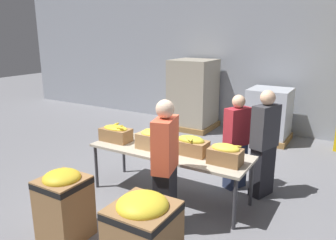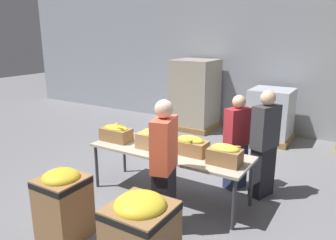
{
  "view_description": "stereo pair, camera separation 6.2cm",
  "coord_description": "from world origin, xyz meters",
  "views": [
    {
      "loc": [
        2.32,
        -3.96,
        2.44
      ],
      "look_at": [
        -0.11,
        0.14,
        1.16
      ],
      "focal_mm": 35.0,
      "sensor_mm": 36.0,
      "label": 1
    },
    {
      "loc": [
        2.37,
        -3.93,
        2.44
      ],
      "look_at": [
        -0.11,
        0.14,
        1.16
      ],
      "focal_mm": 35.0,
      "sensor_mm": 36.0,
      "label": 2
    }
  ],
  "objects": [
    {
      "name": "ground_plane",
      "position": [
        0.0,
        0.0,
        0.0
      ],
      "size": [
        30.0,
        30.0,
        0.0
      ],
      "primitive_type": "plane",
      "color": "slate"
    },
    {
      "name": "wall_back",
      "position": [
        0.0,
        4.21,
        2.0
      ],
      "size": [
        16.0,
        0.08,
        4.0
      ],
      "color": "#9399A3",
      "rests_on": "ground_plane"
    },
    {
      "name": "sorting_table",
      "position": [
        0.0,
        0.0,
        0.7
      ],
      "size": [
        2.43,
        0.83,
        0.75
      ],
      "color": "#B2A893",
      "rests_on": "ground_plane"
    },
    {
      "name": "banana_box_0",
      "position": [
        -0.95,
        -0.08,
        0.88
      ],
      "size": [
        0.5,
        0.31,
        0.28
      ],
      "color": "olive",
      "rests_on": "sorting_table"
    },
    {
      "name": "banana_box_1",
      "position": [
        -0.27,
        -0.06,
        0.89
      ],
      "size": [
        0.43,
        0.31,
        0.29
      ],
      "color": "tan",
      "rests_on": "sorting_table"
    },
    {
      "name": "banana_box_2",
      "position": [
        0.35,
        0.01,
        0.88
      ],
      "size": [
        0.49,
        0.28,
        0.28
      ],
      "color": "olive",
      "rests_on": "sorting_table"
    },
    {
      "name": "banana_box_3",
      "position": [
        0.9,
        -0.08,
        0.89
      ],
      "size": [
        0.44,
        0.27,
        0.28
      ],
      "color": "olive",
      "rests_on": "sorting_table"
    },
    {
      "name": "volunteer_0",
      "position": [
        1.19,
        0.76,
        0.82
      ],
      "size": [
        0.35,
        0.49,
        1.64
      ],
      "rotation": [
        0.0,
        0.0,
        -1.91
      ],
      "color": "black",
      "rests_on": "ground_plane"
    },
    {
      "name": "volunteer_1",
      "position": [
        0.38,
        -0.75,
        0.84
      ],
      "size": [
        0.33,
        0.49,
        1.68
      ],
      "rotation": [
        0.0,
        0.0,
        1.82
      ],
      "color": "black",
      "rests_on": "ground_plane"
    },
    {
      "name": "volunteer_2",
      "position": [
        0.75,
        0.8,
        0.76
      ],
      "size": [
        0.36,
        0.46,
        1.52
      ],
      "rotation": [
        0.0,
        0.0,
        -2.02
      ],
      "color": "#2D3856",
      "rests_on": "ground_plane"
    },
    {
      "name": "donation_bin_0",
      "position": [
        -0.55,
        -1.56,
        0.47
      ],
      "size": [
        0.53,
        0.53,
        0.88
      ],
      "color": "olive",
      "rests_on": "ground_plane"
    },
    {
      "name": "donation_bin_1",
      "position": [
        0.6,
        -1.56,
        0.46
      ],
      "size": [
        0.63,
        0.63,
        0.88
      ],
      "color": "olive",
      "rests_on": "ground_plane"
    },
    {
      "name": "pallet_stack_0",
      "position": [
        0.59,
        3.5,
        0.6
      ],
      "size": [
        0.98,
        0.98,
        1.21
      ],
      "color": "olive",
      "rests_on": "ground_plane"
    },
    {
      "name": "pallet_stack_1",
      "position": [
        -1.38,
        3.55,
        0.88
      ],
      "size": [
        1.12,
        1.12,
        1.78
      ],
      "color": "olive",
      "rests_on": "ground_plane"
    }
  ]
}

